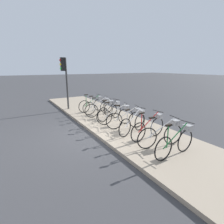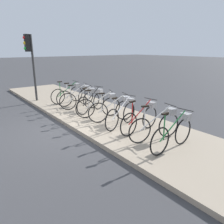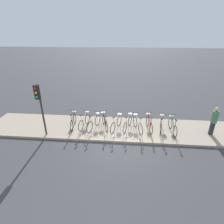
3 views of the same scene
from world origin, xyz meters
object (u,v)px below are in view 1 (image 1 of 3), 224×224
(parked_bicycle_8, at_px, (163,133))
(traffic_light, at_px, (64,72))
(parked_bicycle_9, at_px, (177,141))
(parked_bicycle_6, at_px, (134,122))
(parked_bicycle_4, at_px, (117,114))
(parked_bicycle_5, at_px, (128,118))
(parked_bicycle_0, at_px, (93,104))
(parked_bicycle_7, at_px, (150,126))
(parked_bicycle_2, at_px, (103,108))
(parked_bicycle_3, at_px, (111,110))
(parked_bicycle_1, at_px, (99,106))

(parked_bicycle_8, distance_m, traffic_light, 7.02)
(parked_bicycle_9, bearing_deg, parked_bicycle_6, 178.90)
(parked_bicycle_4, xyz_separation_m, parked_bicycle_5, (0.68, 0.09, 0.00))
(parked_bicycle_0, bearing_deg, parked_bicycle_8, -0.19)
(parked_bicycle_6, xyz_separation_m, parked_bicycle_7, (0.71, 0.15, 0.00))
(parked_bicycle_8, height_order, traffic_light, traffic_light)
(parked_bicycle_2, xyz_separation_m, parked_bicycle_8, (4.02, 0.07, 0.00))
(parked_bicycle_3, bearing_deg, parked_bicycle_2, -166.37)
(parked_bicycle_7, bearing_deg, traffic_light, -168.09)
(parked_bicycle_4, height_order, traffic_light, traffic_light)
(parked_bicycle_0, distance_m, parked_bicycle_7, 4.66)
(traffic_light, bearing_deg, parked_bicycle_7, 11.91)
(parked_bicycle_2, bearing_deg, parked_bicycle_5, 2.72)
(parked_bicycle_5, distance_m, parked_bicycle_7, 1.27)
(parked_bicycle_8, bearing_deg, parked_bicycle_9, -8.73)
(parked_bicycle_2, distance_m, parked_bicycle_4, 1.36)
(parked_bicycle_1, height_order, parked_bicycle_5, same)
(parked_bicycle_3, xyz_separation_m, parked_bicycle_5, (1.45, -0.05, 0.00))
(parked_bicycle_0, relative_size, parked_bicycle_1, 1.01)
(parked_bicycle_4, bearing_deg, parked_bicycle_1, 176.50)
(parked_bicycle_1, xyz_separation_m, parked_bicycle_3, (1.24, 0.02, 0.00))
(parked_bicycle_3, xyz_separation_m, parked_bicycle_7, (2.72, 0.02, 0.00))
(parked_bicycle_5, height_order, traffic_light, traffic_light)
(parked_bicycle_0, xyz_separation_m, parked_bicycle_2, (1.35, -0.08, 0.00))
(parked_bicycle_6, bearing_deg, parked_bicycle_0, 178.91)
(parked_bicycle_3, distance_m, parked_bicycle_4, 0.78)
(parked_bicycle_3, relative_size, parked_bicycle_6, 0.99)
(parked_bicycle_0, xyz_separation_m, traffic_light, (-1.33, -1.19, 1.74))
(parked_bicycle_3, relative_size, parked_bicycle_8, 0.97)
(parked_bicycle_7, bearing_deg, parked_bicycle_1, -179.54)
(parked_bicycle_9, bearing_deg, parked_bicycle_4, 179.34)
(parked_bicycle_1, bearing_deg, parked_bicycle_2, -11.43)
(parked_bicycle_4, relative_size, traffic_light, 0.52)
(parked_bicycle_4, bearing_deg, parked_bicycle_2, -179.72)
(parked_bicycle_3, relative_size, parked_bicycle_7, 0.96)
(parked_bicycle_1, height_order, parked_bicycle_2, same)
(parked_bicycle_0, distance_m, parked_bicycle_1, 0.71)
(parked_bicycle_1, xyz_separation_m, parked_bicycle_8, (4.66, -0.06, 0.00))
(parked_bicycle_0, relative_size, parked_bicycle_9, 1.00)
(parked_bicycle_1, height_order, parked_bicycle_9, same)
(parked_bicycle_7, bearing_deg, parked_bicycle_8, -7.66)
(parked_bicycle_1, relative_size, parked_bicycle_9, 0.99)
(parked_bicycle_1, height_order, traffic_light, traffic_light)
(parked_bicycle_1, bearing_deg, parked_bicycle_3, 0.74)
(parked_bicycle_4, height_order, parked_bicycle_8, same)
(parked_bicycle_2, height_order, traffic_light, traffic_light)
(parked_bicycle_4, bearing_deg, parked_bicycle_7, 4.51)
(parked_bicycle_4, height_order, parked_bicycle_9, same)
(parked_bicycle_5, bearing_deg, parked_bicycle_8, -0.92)
(parked_bicycle_0, relative_size, parked_bicycle_3, 1.05)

